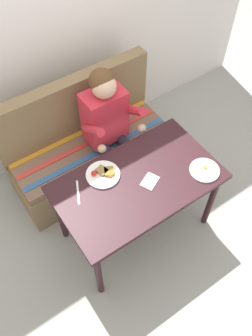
# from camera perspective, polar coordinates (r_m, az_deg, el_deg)

# --- Properties ---
(ground_plane) EXTENTS (8.00, 8.00, 0.00)m
(ground_plane) POSITION_cam_1_polar(r_m,az_deg,el_deg) (3.21, 1.53, -9.43)
(ground_plane) COLOR #9FA19A
(back_wall) EXTENTS (4.40, 0.10, 2.60)m
(back_wall) POSITION_cam_1_polar(r_m,az_deg,el_deg) (3.02, -13.01, 21.14)
(back_wall) COLOR silver
(back_wall) RESTS_ON ground
(table) EXTENTS (1.20, 0.70, 0.73)m
(table) POSITION_cam_1_polar(r_m,az_deg,el_deg) (2.65, 1.84, -3.08)
(table) COLOR black
(table) RESTS_ON ground
(couch) EXTENTS (1.44, 0.56, 1.00)m
(couch) POSITION_cam_1_polar(r_m,az_deg,el_deg) (3.30, -6.05, 3.08)
(couch) COLOR olive
(couch) RESTS_ON ground
(person) EXTENTS (0.45, 0.61, 1.21)m
(person) POSITION_cam_1_polar(r_m,az_deg,el_deg) (2.93, -2.67, 7.19)
(person) COLOR red
(person) RESTS_ON ground
(plate_breakfast) EXTENTS (0.25, 0.25, 0.05)m
(plate_breakfast) POSITION_cam_1_polar(r_m,az_deg,el_deg) (2.61, -3.63, -0.96)
(plate_breakfast) COLOR white
(plate_breakfast) RESTS_ON table
(plate_eggs) EXTENTS (0.22, 0.22, 0.04)m
(plate_eggs) POSITION_cam_1_polar(r_m,az_deg,el_deg) (2.69, 12.36, -0.34)
(plate_eggs) COLOR white
(plate_eggs) RESTS_ON table
(napkin) EXTENTS (0.16, 0.14, 0.01)m
(napkin) POSITION_cam_1_polar(r_m,az_deg,el_deg) (2.58, 3.80, -2.11)
(napkin) COLOR silver
(napkin) RESTS_ON table
(knife) EXTENTS (0.10, 0.19, 0.00)m
(knife) POSITION_cam_1_polar(r_m,az_deg,el_deg) (2.55, -7.63, -3.84)
(knife) COLOR silver
(knife) RESTS_ON table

